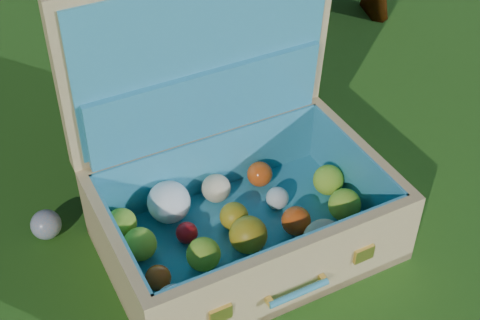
# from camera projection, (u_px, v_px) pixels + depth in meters

# --- Properties ---
(ground) EXTENTS (60.00, 60.00, 0.00)m
(ground) POSITION_uv_depth(u_px,v_px,m) (297.00, 215.00, 1.75)
(ground) COLOR #215114
(ground) RESTS_ON ground
(stray_ball) EXTENTS (0.08, 0.08, 0.08)m
(stray_ball) POSITION_uv_depth(u_px,v_px,m) (46.00, 225.00, 1.68)
(stray_ball) COLOR #4685B7
(stray_ball) RESTS_ON ground
(suitcase) EXTENTS (0.80, 0.68, 0.66)m
(suitcase) POSITION_uv_depth(u_px,v_px,m) (231.00, 173.00, 1.61)
(suitcase) COLOR tan
(suitcase) RESTS_ON ground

